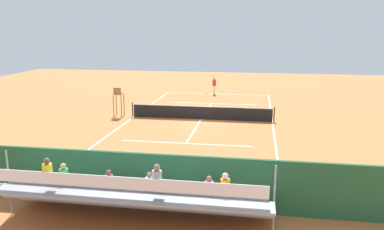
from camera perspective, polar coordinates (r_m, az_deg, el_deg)
ground_plane at (r=28.00m, az=1.35°, el=-0.63°), size 60.00×60.00×0.00m
court_line_markings at (r=28.04m, az=1.36°, el=-0.60°), size 10.10×22.20×0.01m
tennis_net at (r=27.89m, az=1.35°, el=0.38°), size 10.30×0.10×1.07m
backdrop_wall at (r=14.59m, az=-6.57°, el=-9.30°), size 18.00×0.16×2.00m
bleacher_stand at (r=13.43m, az=-8.12°, el=-11.66°), size 9.06×2.40×2.48m
umpire_chair at (r=29.34m, az=-10.69°, el=2.39°), size 0.67×0.67×2.14m
courtside_bench at (r=14.94m, az=5.88°, el=-10.58°), size 1.80×0.40×0.93m
equipment_bag at (r=15.13m, az=-0.09°, el=-11.76°), size 0.90×0.36×0.36m
tennis_player at (r=38.41m, az=3.26°, el=4.53°), size 0.41×0.55×1.93m
tennis_racket at (r=38.83m, az=1.67°, el=3.14°), size 0.58×0.36×0.03m
tennis_ball_near at (r=34.86m, az=3.66°, el=2.06°), size 0.07×0.07×0.07m
tennis_ball_far at (r=38.10m, az=2.28°, el=2.98°), size 0.07×0.07×0.07m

